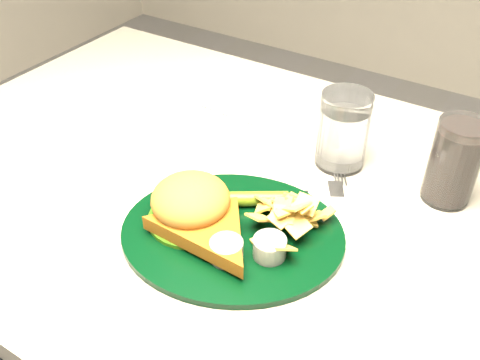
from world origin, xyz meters
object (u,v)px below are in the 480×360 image
object	(u,v)px
water_glass	(343,130)
cola_glass	(454,162)
table	(238,329)
fork_napkin	(310,216)
dinner_plate	(232,217)

from	to	relation	value
water_glass	cola_glass	size ratio (longest dim) A/B	0.96
table	fork_napkin	xyz separation A→B (m)	(0.14, -0.02, 0.38)
table	dinner_plate	world-z (taller)	dinner_plate
dinner_plate	water_glass	bearing A→B (deg)	54.26
water_glass	cola_glass	world-z (taller)	cola_glass
dinner_plate	fork_napkin	bearing A→B (deg)	26.28
table	fork_napkin	bearing A→B (deg)	-6.48
table	water_glass	xyz separation A→B (m)	(0.11, 0.14, 0.44)
table	water_glass	world-z (taller)	water_glass
table	cola_glass	distance (m)	0.55
dinner_plate	cola_glass	xyz separation A→B (m)	(0.23, 0.25, 0.03)
dinner_plate	cola_glass	bearing A→B (deg)	23.95
cola_glass	fork_napkin	world-z (taller)	cola_glass
water_glass	cola_glass	bearing A→B (deg)	0.52
water_glass	fork_napkin	bearing A→B (deg)	-81.86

